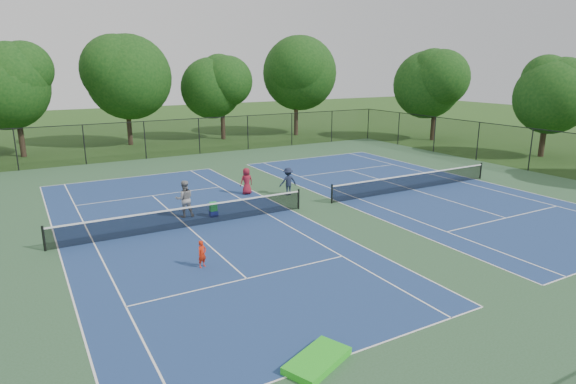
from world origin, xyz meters
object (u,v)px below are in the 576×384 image
tree_back_b (125,73)px  bystander_c (247,181)px  ball_crate (214,214)px  tree_back_d (296,70)px  instructor (185,199)px  tree_side_f (549,91)px  ball_hopper (213,207)px  tree_back_c (222,84)px  bystander_b (288,181)px  tree_back_a (13,81)px  tree_side_e (436,81)px  child_player (202,254)px

tree_back_b → bystander_c: bearing=-85.1°
bystander_c → ball_crate: bystander_c is taller
tree_back_d → ball_crate: tree_back_d is taller
instructor → ball_crate: 1.59m
tree_side_f → ball_hopper: 29.81m
ball_crate → instructor: bearing=152.9°
ball_hopper → tree_side_f: bearing=3.9°
tree_back_c → bystander_c: bearing=-108.8°
tree_side_f → bystander_c: bearing=177.6°
tree_side_f → bystander_b: tree_side_f is taller
instructor → tree_back_c: bearing=-106.1°
tree_back_d → tree_back_a: bearing=-180.0°
tree_side_e → child_player: bearing=-148.9°
ball_hopper → bystander_c: bearing=43.5°
tree_back_c → tree_side_e: (18.00, -11.00, 0.33)m
tree_back_c → tree_side_f: (19.00, -22.00, -0.23)m
tree_side_e → tree_back_b: bearing=156.0°
tree_back_d → instructor: (-19.60, -22.38, -5.90)m
tree_back_d → tree_side_f: 23.76m
tree_back_a → ball_crate: size_ratio=23.30×
tree_side_e → bystander_c: tree_side_e is taller
child_player → ball_crate: child_player is taller
child_player → instructor: (1.39, 6.28, 0.40)m
tree_back_c → tree_back_d: (8.00, -1.00, 1.34)m
tree_back_d → bystander_b: bearing=-121.7°
instructor → tree_side_f: bearing=-167.1°
ball_hopper → tree_back_c: bearing=66.7°
tree_back_c → tree_back_d: tree_back_d is taller
tree_side_f → tree_back_b: bearing=140.6°
tree_back_d → instructor: tree_back_d is taller
tree_back_b → tree_back_c: 9.12m
tree_back_c → ball_crate: (-10.37, -24.01, -5.34)m
bystander_c → bystander_b: bearing=144.9°
tree_back_a → bystander_b: (12.88, -21.27, -5.24)m
tree_back_b → instructor: tree_back_b is taller
bystander_b → tree_side_f: bearing=-175.1°
tree_side_f → ball_crate: 29.87m
tree_back_d → bystander_c: bearing=-127.2°
tree_side_f → ball_crate: tree_side_f is taller
child_player → ball_hopper: (2.62, 5.65, -0.01)m
tree_side_e → bystander_b: size_ratio=5.54×
tree_back_a → tree_back_b: size_ratio=0.91×
child_player → bystander_b: bearing=19.8°
child_player → bystander_c: (5.87, 8.73, 0.25)m
tree_back_b → instructor: 25.17m
bystander_b → ball_crate: (-5.24, -1.74, -0.66)m
tree_back_d → child_player: tree_back_d is taller
tree_back_a → tree_back_d: bearing=0.0°
tree_back_b → ball_crate: bearing=-93.1°
tree_side_f → instructor: tree_side_f is taller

